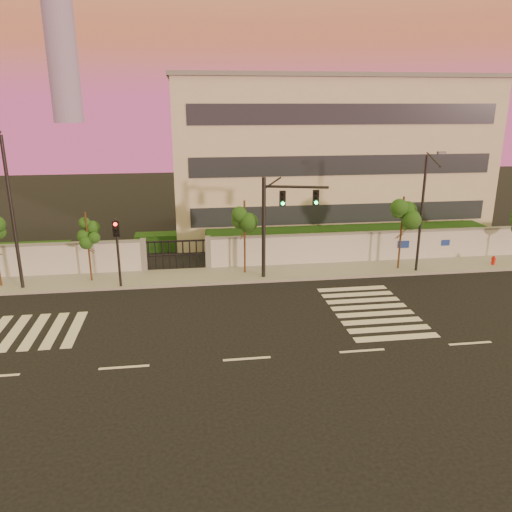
% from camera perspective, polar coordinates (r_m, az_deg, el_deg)
% --- Properties ---
extents(ground, '(120.00, 120.00, 0.00)m').
position_cam_1_polar(ground, '(21.23, -1.05, -11.68)').
color(ground, black).
rests_on(ground, ground).
extents(sidewalk, '(60.00, 3.00, 0.15)m').
position_cam_1_polar(sidewalk, '(30.79, -3.45, -2.20)').
color(sidewalk, gray).
rests_on(sidewalk, ground).
extents(perimeter_wall, '(60.00, 0.36, 2.20)m').
position_cam_1_polar(perimeter_wall, '(31.91, -3.52, 0.38)').
color(perimeter_wall, silver).
rests_on(perimeter_wall, ground).
extents(hedge_row, '(41.00, 4.25, 1.80)m').
position_cam_1_polar(hedge_row, '(34.69, -2.14, 1.33)').
color(hedge_row, black).
rests_on(hedge_row, ground).
extents(institutional_building, '(24.40, 12.40, 12.25)m').
position_cam_1_polar(institutional_building, '(42.20, 7.57, 11.39)').
color(institutional_building, beige).
rests_on(institutional_building, ground).
extents(road_markings, '(57.00, 7.62, 0.02)m').
position_cam_1_polar(road_markings, '(24.48, -5.85, -7.66)').
color(road_markings, silver).
rests_on(road_markings, ground).
extents(street_tree_c, '(1.35, 1.08, 4.29)m').
position_cam_1_polar(street_tree_c, '(30.39, -18.73, 2.72)').
color(street_tree_c, '#382314').
rests_on(street_tree_c, ground).
extents(street_tree_d, '(1.48, 1.18, 4.67)m').
position_cam_1_polar(street_tree_d, '(30.16, -1.28, 4.07)').
color(street_tree_d, '#382314').
rests_on(street_tree_d, ground).
extents(street_tree_e, '(1.52, 1.21, 4.76)m').
position_cam_1_polar(street_tree_e, '(32.22, 16.41, 4.34)').
color(street_tree_e, '#382314').
rests_on(street_tree_e, ground).
extents(traffic_signal_main, '(3.86, 1.11, 6.16)m').
position_cam_1_polar(traffic_signal_main, '(29.36, 2.40, 4.62)').
color(traffic_signal_main, black).
rests_on(traffic_signal_main, ground).
extents(traffic_signal_secondary, '(0.32, 0.32, 4.10)m').
position_cam_1_polar(traffic_signal_secondary, '(29.00, -15.56, 1.21)').
color(traffic_signal_secondary, black).
rests_on(traffic_signal_secondary, ground).
extents(streetlight_west, '(0.54, 2.18, 9.05)m').
position_cam_1_polar(streetlight_west, '(30.12, -26.31, 5.12)').
color(streetlight_west, black).
rests_on(streetlight_west, ground).
extents(streetlight_east, '(0.46, 1.84, 7.65)m').
position_cam_1_polar(streetlight_east, '(31.85, 18.56, 5.17)').
color(streetlight_east, black).
rests_on(streetlight_east, ground).
extents(fire_hydrant, '(0.27, 0.27, 0.73)m').
position_cam_1_polar(fire_hydrant, '(35.93, 25.48, -0.56)').
color(fire_hydrant, '#B8160C').
rests_on(fire_hydrant, ground).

